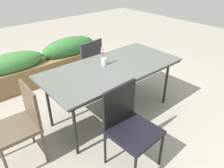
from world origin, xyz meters
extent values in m
plane|color=gray|center=(0.00, 0.00, 0.00)|extent=(12.00, 12.00, 0.00)
cube|color=#4C514C|center=(0.10, -0.04, 0.76)|extent=(1.89, 0.91, 0.02)
cube|color=black|center=(0.10, -0.04, 0.74)|extent=(1.85, 0.89, 0.02)
cylinder|color=black|center=(-0.72, -0.36, 0.37)|extent=(0.04, 0.04, 0.75)
cylinder|color=black|center=(0.91, -0.36, 0.37)|extent=(0.04, 0.04, 0.75)
cylinder|color=black|center=(-0.72, 0.29, 0.37)|extent=(0.04, 0.04, 0.75)
cylinder|color=black|center=(0.91, 0.29, 0.37)|extent=(0.04, 0.04, 0.75)
cube|color=black|center=(-0.33, -0.88, 0.46)|extent=(0.49, 0.49, 0.04)
cube|color=black|center=(-0.34, -0.67, 0.70)|extent=(0.45, 0.05, 0.45)
cylinder|color=black|center=(-0.10, -1.09, 0.23)|extent=(0.03, 0.03, 0.45)
cylinder|color=black|center=(-0.13, -0.66, 0.23)|extent=(0.03, 0.03, 0.45)
cylinder|color=black|center=(-0.55, -0.68, 0.23)|extent=(0.03, 0.03, 0.45)
cube|color=#2D292C|center=(0.19, 0.81, 0.43)|extent=(0.52, 0.52, 0.04)
cube|color=#2D2D33|center=(0.22, 0.59, 0.69)|extent=(0.44, 0.09, 0.48)
cylinder|color=#2D2D33|center=(-0.05, 0.98, 0.21)|extent=(0.03, 0.03, 0.42)
cylinder|color=#2D2D33|center=(0.37, 1.04, 0.21)|extent=(0.03, 0.03, 0.42)
cylinder|color=#2D2D33|center=(0.01, 0.57, 0.21)|extent=(0.03, 0.03, 0.42)
cylinder|color=#2D2D33|center=(0.43, 0.63, 0.21)|extent=(0.03, 0.03, 0.42)
cube|color=brown|center=(-1.24, -0.04, 0.47)|extent=(0.45, 0.45, 0.04)
cube|color=#4C3D2D|center=(-1.03, -0.04, 0.69)|extent=(0.04, 0.42, 0.43)
cylinder|color=#4C3D2D|center=(-1.44, -0.23, 0.23)|extent=(0.03, 0.03, 0.46)
cylinder|color=#4C3D2D|center=(-1.04, -0.24, 0.23)|extent=(0.03, 0.03, 0.46)
cylinder|color=#4C3D2D|center=(-1.03, 0.16, 0.23)|extent=(0.03, 0.03, 0.46)
cylinder|color=silver|center=(0.05, 0.07, 0.82)|extent=(0.06, 0.06, 0.10)
cylinder|color=#2D662D|center=(0.04, 0.08, 0.92)|extent=(0.01, 0.01, 0.17)
sphere|color=pink|center=(0.04, 0.08, 1.00)|extent=(0.02, 0.02, 0.02)
cylinder|color=#2D662D|center=(0.04, 0.08, 0.88)|extent=(0.01, 0.01, 0.10)
sphere|color=pink|center=(0.04, 0.08, 0.94)|extent=(0.03, 0.03, 0.03)
cylinder|color=#2D662D|center=(0.06, 0.06, 0.89)|extent=(0.00, 0.01, 0.10)
sphere|color=pink|center=(0.06, 0.06, 0.94)|extent=(0.03, 0.03, 0.03)
cylinder|color=#2D662D|center=(0.03, 0.08, 0.90)|extent=(0.01, 0.01, 0.13)
sphere|color=pink|center=(0.03, 0.08, 0.96)|extent=(0.04, 0.04, 0.04)
cylinder|color=#2D662D|center=(0.04, 0.08, 0.92)|extent=(0.01, 0.01, 0.17)
sphere|color=#EFCC4C|center=(0.04, 0.08, 1.00)|extent=(0.04, 0.04, 0.04)
cube|color=brown|center=(-0.18, 1.59, 0.20)|extent=(2.49, 0.44, 0.40)
ellipsoid|color=#387233|center=(-0.74, 1.59, 0.50)|extent=(1.12, 0.40, 0.36)
ellipsoid|color=#2D662D|center=(0.38, 1.59, 0.52)|extent=(1.12, 0.40, 0.40)
camera|label=1|loc=(-1.57, -1.99, 1.98)|focal=34.23mm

